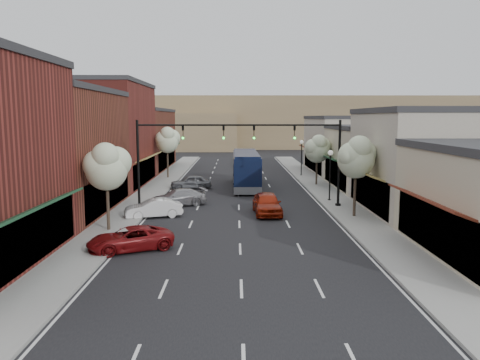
{
  "coord_description": "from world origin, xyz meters",
  "views": [
    {
      "loc": [
        -0.22,
        -29.01,
        7.2
      ],
      "look_at": [
        0.1,
        8.22,
        2.2
      ],
      "focal_mm": 35.0,
      "sensor_mm": 36.0,
      "label": 1
    }
  ],
  "objects_px": {
    "parked_car_a": "(130,239)",
    "parked_car_d": "(191,182)",
    "red_hatchback": "(267,203)",
    "parked_car_c": "(178,197)",
    "signal_mast_right": "(310,150)",
    "signal_mast_left": "(168,150)",
    "tree_right_near": "(357,156)",
    "tree_right_far": "(318,148)",
    "lamp_post_near": "(330,167)",
    "lamp_post_far": "(302,152)",
    "coach_bus": "(246,169)",
    "tree_left_near": "(107,166)",
    "tree_left_far": "(168,140)",
    "parked_car_b": "(154,208)"
  },
  "relations": [
    {
      "from": "tree_right_far",
      "to": "lamp_post_far",
      "type": "relative_size",
      "value": 1.22
    },
    {
      "from": "tree_right_near",
      "to": "coach_bus",
      "type": "height_order",
      "value": "tree_right_near"
    },
    {
      "from": "tree_right_far",
      "to": "parked_car_c",
      "type": "relative_size",
      "value": 1.15
    },
    {
      "from": "lamp_post_far",
      "to": "parked_car_c",
      "type": "distance_m",
      "value": 23.24
    },
    {
      "from": "tree_right_far",
      "to": "lamp_post_near",
      "type": "xyz_separation_m",
      "value": [
        -0.55,
        -9.44,
        -0.99
      ]
    },
    {
      "from": "tree_left_far",
      "to": "lamp_post_far",
      "type": "relative_size",
      "value": 1.38
    },
    {
      "from": "coach_bus",
      "to": "tree_left_near",
      "type": "bearing_deg",
      "value": -115.98
    },
    {
      "from": "signal_mast_right",
      "to": "tree_right_far",
      "type": "xyz_separation_m",
      "value": [
        2.73,
        11.95,
        -0.63
      ]
    },
    {
      "from": "lamp_post_near",
      "to": "signal_mast_left",
      "type": "bearing_deg",
      "value": -169.44
    },
    {
      "from": "tree_right_near",
      "to": "parked_car_a",
      "type": "xyz_separation_m",
      "value": [
        -14.34,
        -8.13,
        -3.81
      ]
    },
    {
      "from": "signal_mast_left",
      "to": "parked_car_d",
      "type": "xyz_separation_m",
      "value": [
        0.83,
        9.88,
        -3.92
      ]
    },
    {
      "from": "signal_mast_left",
      "to": "parked_car_b",
      "type": "distance_m",
      "value": 5.47
    },
    {
      "from": "signal_mast_right",
      "to": "parked_car_c",
      "type": "height_order",
      "value": "signal_mast_right"
    },
    {
      "from": "tree_left_near",
      "to": "lamp_post_near",
      "type": "xyz_separation_m",
      "value": [
        16.05,
        10.56,
        -1.22
      ]
    },
    {
      "from": "tree_right_near",
      "to": "lamp_post_far",
      "type": "relative_size",
      "value": 1.34
    },
    {
      "from": "parked_car_a",
      "to": "parked_car_d",
      "type": "distance_m",
      "value": 22.1
    },
    {
      "from": "signal_mast_left",
      "to": "tree_left_near",
      "type": "xyz_separation_m",
      "value": [
        -2.63,
        -8.05,
        -0.4
      ]
    },
    {
      "from": "lamp_post_near",
      "to": "coach_bus",
      "type": "xyz_separation_m",
      "value": [
        -7.0,
        8.46,
        -1.11
      ]
    },
    {
      "from": "red_hatchback",
      "to": "parked_car_d",
      "type": "height_order",
      "value": "red_hatchback"
    },
    {
      "from": "coach_bus",
      "to": "tree_right_near",
      "type": "bearing_deg",
      "value": -63.84
    },
    {
      "from": "red_hatchback",
      "to": "parked_car_a",
      "type": "xyz_separation_m",
      "value": [
        -8.08,
        -9.47,
        -0.18
      ]
    },
    {
      "from": "tree_right_far",
      "to": "parked_car_d",
      "type": "bearing_deg",
      "value": -171.08
    },
    {
      "from": "tree_right_near",
      "to": "tree_left_far",
      "type": "bearing_deg",
      "value": 127.04
    },
    {
      "from": "coach_bus",
      "to": "parked_car_d",
      "type": "height_order",
      "value": "coach_bus"
    },
    {
      "from": "coach_bus",
      "to": "signal_mast_left",
      "type": "bearing_deg",
      "value": -120.89
    },
    {
      "from": "lamp_post_far",
      "to": "signal_mast_left",
      "type": "bearing_deg",
      "value": -123.86
    },
    {
      "from": "signal_mast_right",
      "to": "parked_car_b",
      "type": "bearing_deg",
      "value": -162.43
    },
    {
      "from": "tree_left_near",
      "to": "parked_car_c",
      "type": "xyz_separation_m",
      "value": [
        3.24,
        8.81,
        -3.53
      ]
    },
    {
      "from": "red_hatchback",
      "to": "parked_car_a",
      "type": "distance_m",
      "value": 12.45
    },
    {
      "from": "tree_right_far",
      "to": "red_hatchback",
      "type": "distance_m",
      "value": 16.25
    },
    {
      "from": "tree_left_near",
      "to": "parked_car_c",
      "type": "height_order",
      "value": "tree_left_near"
    },
    {
      "from": "coach_bus",
      "to": "parked_car_d",
      "type": "relative_size",
      "value": 2.9
    },
    {
      "from": "parked_car_b",
      "to": "parked_car_c",
      "type": "distance_m",
      "value": 4.65
    },
    {
      "from": "tree_left_far",
      "to": "parked_car_a",
      "type": "relative_size",
      "value": 1.33
    },
    {
      "from": "parked_car_d",
      "to": "parked_car_c",
      "type": "bearing_deg",
      "value": -10.16
    },
    {
      "from": "signal_mast_right",
      "to": "parked_car_b",
      "type": "distance_m",
      "value": 13.01
    },
    {
      "from": "parked_car_b",
      "to": "tree_right_far",
      "type": "bearing_deg",
      "value": 119.86
    },
    {
      "from": "signal_mast_right",
      "to": "signal_mast_left",
      "type": "bearing_deg",
      "value": 180.0
    },
    {
      "from": "signal_mast_right",
      "to": "parked_car_d",
      "type": "xyz_separation_m",
      "value": [
        -10.41,
        9.88,
        -3.92
      ]
    },
    {
      "from": "tree_right_near",
      "to": "parked_car_b",
      "type": "relative_size",
      "value": 1.45
    },
    {
      "from": "lamp_post_near",
      "to": "parked_car_d",
      "type": "bearing_deg",
      "value": 149.61
    },
    {
      "from": "lamp_post_far",
      "to": "parked_car_c",
      "type": "bearing_deg",
      "value": -123.66
    },
    {
      "from": "tree_left_near",
      "to": "red_hatchback",
      "type": "distance_m",
      "value": 12.12
    },
    {
      "from": "red_hatchback",
      "to": "parked_car_c",
      "type": "relative_size",
      "value": 1.02
    },
    {
      "from": "signal_mast_left",
      "to": "parked_car_a",
      "type": "relative_size",
      "value": 1.78
    },
    {
      "from": "tree_left_far",
      "to": "parked_car_d",
      "type": "bearing_deg",
      "value": -66.75
    },
    {
      "from": "tree_left_far",
      "to": "lamp_post_near",
      "type": "height_order",
      "value": "tree_left_far"
    },
    {
      "from": "lamp_post_far",
      "to": "red_hatchback",
      "type": "distance_m",
      "value": 23.53
    },
    {
      "from": "lamp_post_near",
      "to": "parked_car_b",
      "type": "relative_size",
      "value": 1.08
    },
    {
      "from": "signal_mast_left",
      "to": "lamp_post_far",
      "type": "distance_m",
      "value": 24.14
    }
  ]
}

